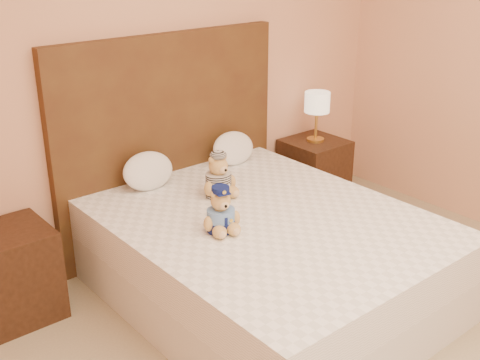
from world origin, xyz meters
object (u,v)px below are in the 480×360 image
at_px(teddy_prisoner, 218,175).
at_px(nightstand_left, 13,274).
at_px(pillow_right, 233,147).
at_px(nightstand_right, 314,172).
at_px(pillow_left, 148,169).
at_px(lamp, 317,105).
at_px(bed, 266,258).
at_px(teddy_police, 221,209).

bearing_deg(teddy_prisoner, nightstand_left, 164.03).
distance_m(nightstand_left, pillow_right, 1.72).
relative_size(nightstand_right, teddy_prisoner, 1.97).
bearing_deg(pillow_left, lamp, -1.11).
distance_m(bed, lamp, 1.59).
bearing_deg(nightstand_right, teddy_police, -153.92).
xyz_separation_m(bed, teddy_police, (-0.32, 0.03, 0.41)).
xyz_separation_m(teddy_police, teddy_prisoner, (0.29, 0.40, 0.01)).
height_order(nightstand_right, pillow_left, pillow_left).
distance_m(nightstand_right, pillow_right, 0.92).
distance_m(nightstand_right, lamp, 0.57).
bearing_deg(teddy_police, bed, 7.76).
relative_size(pillow_left, pillow_right, 1.03).
bearing_deg(nightstand_right, teddy_prisoner, -163.91).
bearing_deg(nightstand_left, pillow_right, 1.03).
distance_m(nightstand_right, pillow_left, 1.60).
distance_m(lamp, pillow_left, 1.56).
relative_size(bed, nightstand_left, 3.64).
bearing_deg(bed, nightstand_left, 147.38).
relative_size(nightstand_left, lamp, 1.38).
relative_size(bed, pillow_right, 5.71).
height_order(nightstand_left, lamp, lamp).
height_order(nightstand_right, lamp, lamp).
height_order(bed, teddy_prisoner, teddy_prisoner).
bearing_deg(lamp, bed, -147.38).
height_order(lamp, pillow_left, lamp).
distance_m(nightstand_left, teddy_prisoner, 1.35).
relative_size(bed, lamp, 5.00).
height_order(teddy_prisoner, pillow_left, teddy_prisoner).
bearing_deg(bed, teddy_police, 174.16).
bearing_deg(nightstand_right, nightstand_left, 180.00).
bearing_deg(teddy_prisoner, lamp, 16.79).
bearing_deg(pillow_right, teddy_police, -132.80).
bearing_deg(lamp, teddy_police, -153.92).
xyz_separation_m(bed, nightstand_left, (-1.25, 0.80, -0.00)).
bearing_deg(nightstand_right, pillow_right, 177.93).
bearing_deg(teddy_prisoner, bed, -86.23).
distance_m(nightstand_right, teddy_prisoner, 1.39).
distance_m(nightstand_left, teddy_police, 1.27).
bearing_deg(pillow_left, pillow_right, 0.00).
xyz_separation_m(bed, teddy_prisoner, (-0.02, 0.43, 0.41)).
relative_size(nightstand_right, teddy_police, 2.07).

